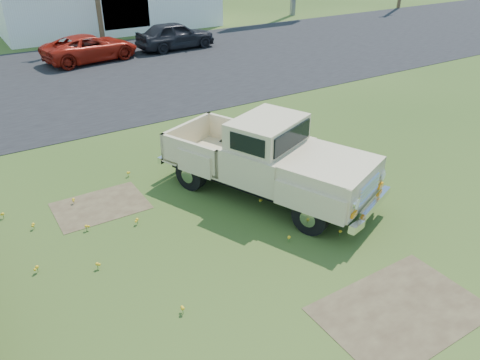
% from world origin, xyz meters
% --- Properties ---
extents(ground, '(140.00, 140.00, 0.00)m').
position_xyz_m(ground, '(0.00, 0.00, 0.00)').
color(ground, '#284516').
rests_on(ground, ground).
extents(asphalt_lot, '(90.00, 14.00, 0.02)m').
position_xyz_m(asphalt_lot, '(0.00, 15.00, 0.00)').
color(asphalt_lot, black).
rests_on(asphalt_lot, ground).
extents(dirt_patch_a, '(3.00, 2.00, 0.01)m').
position_xyz_m(dirt_patch_a, '(1.50, -3.00, 0.00)').
color(dirt_patch_a, '#493827').
rests_on(dirt_patch_a, ground).
extents(dirt_patch_b, '(2.20, 1.60, 0.01)m').
position_xyz_m(dirt_patch_b, '(-2.00, 3.50, 0.00)').
color(dirt_patch_b, '#493827').
rests_on(dirt_patch_b, ground).
extents(vintage_pickup_truck, '(4.28, 6.21, 2.10)m').
position_xyz_m(vintage_pickup_truck, '(1.84, 1.79, 1.05)').
color(vintage_pickup_truck, tan).
rests_on(vintage_pickup_truck, ground).
extents(red_pickup, '(5.13, 2.99, 1.34)m').
position_xyz_m(red_pickup, '(2.13, 17.99, 0.67)').
color(red_pickup, '#9C1A0E').
rests_on(red_pickup, ground).
extents(dark_sedan, '(4.52, 1.96, 1.52)m').
position_xyz_m(dark_sedan, '(7.04, 18.15, 0.76)').
color(dark_sedan, black).
rests_on(dark_sedan, ground).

